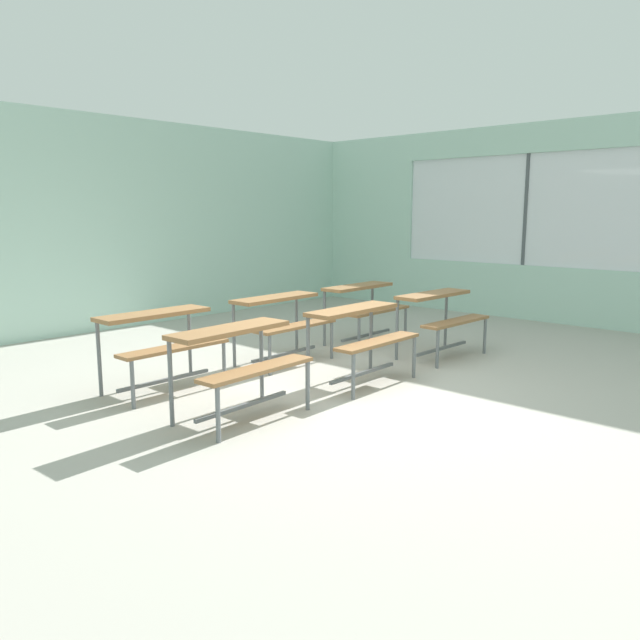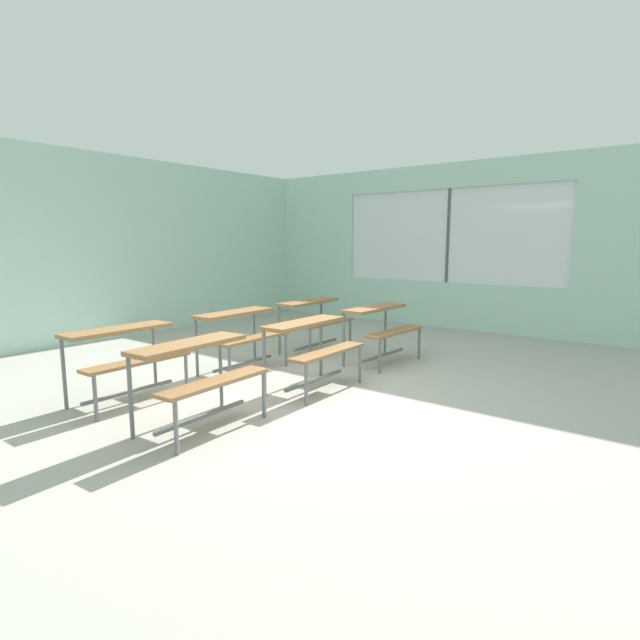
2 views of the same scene
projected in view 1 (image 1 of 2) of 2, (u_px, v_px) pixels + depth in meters
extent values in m
cube|color=#ADA89E|center=(338.00, 392.00, 5.92)|extent=(10.00, 9.00, 0.05)
cube|color=silver|center=(95.00, 224.00, 8.66)|extent=(10.00, 0.12, 3.00)
cube|color=silver|center=(553.00, 295.00, 9.47)|extent=(0.12, 9.00, 0.85)
cube|color=silver|center=(563.00, 135.00, 9.06)|extent=(0.12, 9.00, 0.45)
cube|color=silver|center=(370.00, 210.00, 11.62)|extent=(0.12, 1.90, 1.70)
cube|color=white|center=(526.00, 210.00, 9.58)|extent=(0.02, 4.20, 1.70)
cube|color=#4C5156|center=(526.00, 210.00, 9.58)|extent=(0.06, 0.05, 1.70)
cube|color=olive|center=(230.00, 330.00, 5.08)|extent=(1.11, 0.38, 0.04)
cube|color=olive|center=(258.00, 369.00, 4.92)|extent=(1.11, 0.28, 0.03)
cylinder|color=slate|center=(171.00, 382.00, 4.85)|extent=(0.04, 0.04, 0.72)
cylinder|color=slate|center=(262.00, 359.00, 5.60)|extent=(0.04, 0.04, 0.72)
cylinder|color=slate|center=(218.00, 414.00, 4.52)|extent=(0.04, 0.04, 0.44)
cylinder|color=slate|center=(308.00, 385.00, 5.28)|extent=(0.04, 0.04, 0.44)
cube|color=slate|center=(243.00, 406.00, 5.09)|extent=(1.00, 0.08, 0.03)
cube|color=olive|center=(352.00, 310.00, 6.12)|extent=(1.11, 0.35, 0.04)
cube|color=olive|center=(378.00, 342.00, 5.96)|extent=(1.11, 0.25, 0.03)
cylinder|color=slate|center=(308.00, 352.00, 5.90)|extent=(0.04, 0.04, 0.72)
cylinder|color=slate|center=(371.00, 336.00, 6.64)|extent=(0.04, 0.04, 0.72)
cylinder|color=slate|center=(353.00, 376.00, 5.57)|extent=(0.04, 0.04, 0.44)
cylinder|color=slate|center=(414.00, 357.00, 6.31)|extent=(0.04, 0.04, 0.44)
cube|color=slate|center=(363.00, 373.00, 6.14)|extent=(1.00, 0.06, 0.03)
cube|color=olive|center=(433.00, 295.00, 7.24)|extent=(1.11, 0.35, 0.04)
cube|color=olive|center=(456.00, 322.00, 7.06)|extent=(1.11, 0.25, 0.03)
cylinder|color=slate|center=(397.00, 329.00, 7.04)|extent=(0.04, 0.04, 0.72)
cylinder|color=slate|center=(446.00, 318.00, 7.75)|extent=(0.04, 0.04, 0.72)
cylinder|color=slate|center=(437.00, 348.00, 6.69)|extent=(0.04, 0.04, 0.44)
cylinder|color=slate|center=(485.00, 335.00, 7.39)|extent=(0.04, 0.04, 0.44)
cube|color=slate|center=(442.00, 348.00, 7.25)|extent=(1.00, 0.06, 0.03)
cube|color=olive|center=(154.00, 314.00, 5.86)|extent=(1.10, 0.33, 0.04)
cube|color=olive|center=(175.00, 348.00, 5.70)|extent=(1.10, 0.23, 0.03)
cylinder|color=slate|center=(99.00, 358.00, 5.65)|extent=(0.04, 0.04, 0.72)
cylinder|color=slate|center=(190.00, 341.00, 6.38)|extent=(0.04, 0.04, 0.72)
cylinder|color=slate|center=(133.00, 384.00, 5.31)|extent=(0.04, 0.04, 0.44)
cylinder|color=slate|center=(224.00, 363.00, 6.04)|extent=(0.04, 0.04, 0.44)
cube|color=slate|center=(165.00, 380.00, 5.87)|extent=(1.00, 0.04, 0.03)
cube|color=olive|center=(275.00, 298.00, 6.95)|extent=(1.11, 0.36, 0.04)
cube|color=olive|center=(296.00, 326.00, 6.79)|extent=(1.11, 0.26, 0.03)
cylinder|color=slate|center=(234.00, 335.00, 6.73)|extent=(0.04, 0.04, 0.72)
cylinder|color=slate|center=(297.00, 322.00, 7.47)|extent=(0.04, 0.04, 0.72)
cylinder|color=slate|center=(270.00, 355.00, 6.40)|extent=(0.04, 0.04, 0.44)
cylinder|color=slate|center=(332.00, 340.00, 7.14)|extent=(0.04, 0.04, 0.44)
cube|color=slate|center=(285.00, 354.00, 6.96)|extent=(1.00, 0.07, 0.03)
cube|color=olive|center=(358.00, 287.00, 8.00)|extent=(1.11, 0.34, 0.04)
cube|color=olive|center=(378.00, 311.00, 7.84)|extent=(1.10, 0.24, 0.03)
cylinder|color=slate|center=(324.00, 318.00, 7.79)|extent=(0.04, 0.04, 0.72)
cylinder|color=slate|center=(372.00, 309.00, 8.53)|extent=(0.04, 0.04, 0.72)
cylinder|color=slate|center=(359.00, 334.00, 7.45)|extent=(0.04, 0.04, 0.44)
cylinder|color=slate|center=(405.00, 323.00, 8.19)|extent=(0.04, 0.04, 0.44)
cube|color=slate|center=(366.00, 335.00, 8.02)|extent=(1.00, 0.05, 0.03)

